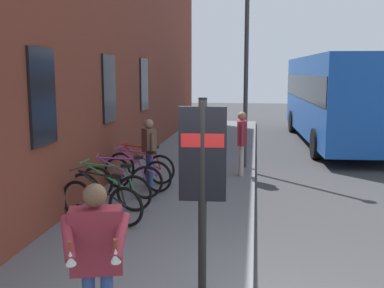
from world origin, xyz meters
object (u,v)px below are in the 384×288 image
object	(u,v)px
bicycle_end_of_row	(137,173)
bicycle_far_end	(141,167)
bicycle_beside_lamp	(109,191)
city_bus	(335,94)
tourist_with_hotdogs	(96,251)
pedestrian_near_bus	(242,137)
bicycle_under_window	(101,202)
bicycle_nearest_sign	(122,181)
pedestrian_by_facade	(149,146)
transit_info_sign	(203,167)
street_lamp	(246,48)

from	to	relation	value
bicycle_end_of_row	bicycle_far_end	size ratio (longest dim) A/B	0.98
bicycle_beside_lamp	city_bus	world-z (taller)	city_bus
bicycle_end_of_row	city_bus	distance (m)	10.29
bicycle_beside_lamp	tourist_with_hotdogs	world-z (taller)	tourist_with_hotdogs
pedestrian_near_bus	city_bus	bearing A→B (deg)	-26.79
bicycle_under_window	pedestrian_near_bus	bearing A→B (deg)	-29.35
bicycle_nearest_sign	pedestrian_by_facade	world-z (taller)	pedestrian_by_facade
pedestrian_near_bus	pedestrian_by_facade	world-z (taller)	pedestrian_near_bus
bicycle_nearest_sign	city_bus	bearing A→B (deg)	-31.91
bicycle_nearest_sign	bicycle_far_end	bearing A→B (deg)	-1.50
pedestrian_by_facade	tourist_with_hotdogs	size ratio (longest dim) A/B	0.95
bicycle_beside_lamp	pedestrian_by_facade	size ratio (longest dim) A/B	1.11
bicycle_beside_lamp	transit_info_sign	bearing A→B (deg)	-145.93
bicycle_under_window	city_bus	world-z (taller)	city_bus
pedestrian_by_facade	transit_info_sign	bearing A→B (deg)	-160.45
bicycle_nearest_sign	city_bus	xyz separation A→B (m)	(9.30, -5.79, 1.41)
bicycle_nearest_sign	city_bus	distance (m)	11.04
bicycle_beside_lamp	transit_info_sign	size ratio (longest dim) A/B	0.74
bicycle_nearest_sign	tourist_with_hotdogs	xyz separation A→B (m)	(-5.31, -1.33, 0.65)
bicycle_nearest_sign	street_lamp	size ratio (longest dim) A/B	0.31
bicycle_under_window	bicycle_far_end	world-z (taller)	same
bicycle_end_of_row	bicycle_nearest_sign	bearing A→B (deg)	170.82
bicycle_nearest_sign	tourist_with_hotdogs	bearing A→B (deg)	-165.94
bicycle_end_of_row	transit_info_sign	world-z (taller)	transit_info_sign
bicycle_beside_lamp	city_bus	distance (m)	11.71
transit_info_sign	pedestrian_by_facade	xyz separation A→B (m)	(5.19, 1.84, -0.62)
tourist_with_hotdogs	street_lamp	world-z (taller)	street_lamp
pedestrian_near_bus	bicycle_nearest_sign	bearing A→B (deg)	137.44
bicycle_nearest_sign	bicycle_under_window	bearing A→B (deg)	-177.02
transit_info_sign	tourist_with_hotdogs	distance (m)	1.63
bicycle_end_of_row	city_bus	size ratio (longest dim) A/B	0.16
transit_info_sign	city_bus	size ratio (longest dim) A/B	0.23
tourist_with_hotdogs	transit_info_sign	bearing A→B (deg)	-33.61
city_bus	bicycle_under_window	bearing A→B (deg)	152.21
transit_info_sign	city_bus	distance (m)	13.81
bicycle_far_end	pedestrian_by_facade	xyz separation A→B (m)	(-0.36, -0.30, 0.59)
bicycle_end_of_row	pedestrian_by_facade	xyz separation A→B (m)	(0.34, -0.20, 0.59)
bicycle_beside_lamp	transit_info_sign	distance (m)	4.13
transit_info_sign	city_bus	bearing A→B (deg)	-15.16
bicycle_nearest_sign	pedestrian_near_bus	distance (m)	3.65
transit_info_sign	pedestrian_by_facade	size ratio (longest dim) A/B	1.50
bicycle_far_end	pedestrian_near_bus	world-z (taller)	pedestrian_near_bus
transit_info_sign	pedestrian_near_bus	distance (m)	6.71
bicycle_nearest_sign	pedestrian_by_facade	distance (m)	1.34
bicycle_nearest_sign	bicycle_far_end	size ratio (longest dim) A/B	0.99
bicycle_under_window	bicycle_far_end	size ratio (longest dim) A/B	0.97
bicycle_end_of_row	transit_info_sign	xyz separation A→B (m)	(-4.85, -2.05, 1.21)
bicycle_end_of_row	pedestrian_near_bus	distance (m)	3.01
bicycle_nearest_sign	bicycle_beside_lamp	bearing A→B (deg)	177.63
bicycle_under_window	tourist_with_hotdogs	distance (m)	4.03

